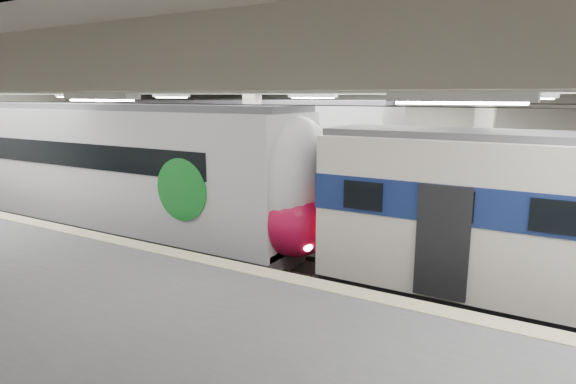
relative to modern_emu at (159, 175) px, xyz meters
The scene contains 3 objects.
station_hall 5.22m from the modern_emu, 19.77° to the right, with size 36.00×24.00×5.75m.
modern_emu is the anchor object (origin of this frame).
far_train 5.64m from the modern_emu, 102.79° to the left, with size 15.22×3.84×4.77m.
Camera 1 is at (7.10, -11.71, 4.97)m, focal length 30.00 mm.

